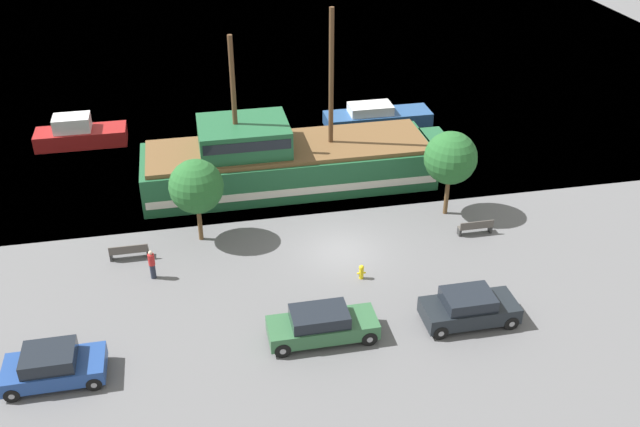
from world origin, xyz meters
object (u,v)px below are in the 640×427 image
object	(u,v)px
pirate_ship	(285,161)
parked_car_curb_mid	(469,308)
parked_car_curb_front	(322,325)
bench_promenade_west	(129,251)
parked_car_curb_rear	(53,366)
fire_hydrant	(361,271)
pedestrian_walking_near	(152,264)
moored_boat_dockside	(79,134)
bench_promenade_east	(476,227)
moored_boat_outer	(376,117)

from	to	relation	value
pirate_ship	parked_car_curb_mid	world-z (taller)	pirate_ship
pirate_ship	parked_car_curb_front	bearing A→B (deg)	-92.90
pirate_ship	bench_promenade_west	world-z (taller)	pirate_ship
parked_car_curb_rear	fire_hydrant	world-z (taller)	parked_car_curb_rear
parked_car_curb_rear	pedestrian_walking_near	bearing A→B (deg)	58.82
moored_boat_dockside	bench_promenade_west	xyz separation A→B (m)	(3.59, -14.75, -0.33)
parked_car_curb_mid	bench_promenade_west	distance (m)	17.05
bench_promenade_east	bench_promenade_west	size ratio (longest dim) A/B	0.96
parked_car_curb_front	fire_hydrant	world-z (taller)	parked_car_curb_front
fire_hydrant	pedestrian_walking_near	xyz separation A→B (m)	(-9.94, 2.08, 0.37)
pirate_ship	parked_car_curb_rear	bearing A→B (deg)	-128.60
parked_car_curb_front	pedestrian_walking_near	size ratio (longest dim) A/B	3.02
parked_car_curb_front	parked_car_curb_rear	xyz separation A→B (m)	(-11.02, -0.33, -0.02)
moored_boat_outer	parked_car_curb_rear	size ratio (longest dim) A/B	1.91
moored_boat_outer	parked_car_curb_front	size ratio (longest dim) A/B	1.60
pirate_ship	moored_boat_outer	xyz separation A→B (m)	(7.77, 7.61, -0.95)
parked_car_curb_front	bench_promenade_east	world-z (taller)	parked_car_curb_front
parked_car_curb_rear	bench_promenade_east	xyz separation A→B (m)	(20.82, 7.05, -0.29)
fire_hydrant	parked_car_curb_rear	bearing A→B (deg)	-162.61
fire_hydrant	pedestrian_walking_near	distance (m)	10.16
parked_car_curb_front	parked_car_curb_mid	distance (m)	6.64
moored_boat_dockside	fire_hydrant	xyz separation A→B (m)	(14.72, -18.75, -0.37)
moored_boat_outer	bench_promenade_west	size ratio (longest dim) A/B	3.89
fire_hydrant	moored_boat_outer	bearing A→B (deg)	72.42
bench_promenade_east	bench_promenade_west	world-z (taller)	same
bench_promenade_west	bench_promenade_east	bearing A→B (deg)	-4.02
parked_car_curb_front	parked_car_curb_mid	size ratio (longest dim) A/B	1.12
moored_boat_dockside	bench_promenade_west	world-z (taller)	moored_boat_dockside
bench_promenade_east	parked_car_curb_front	bearing A→B (deg)	-145.56
pirate_ship	fire_hydrant	world-z (taller)	pirate_ship
parked_car_curb_rear	bench_promenade_east	size ratio (longest dim) A/B	2.11
moored_boat_dockside	bench_promenade_west	distance (m)	15.19
parked_car_curb_front	pedestrian_walking_near	xyz separation A→B (m)	(-7.15, 6.07, 0.03)
moored_boat_outer	bench_promenade_west	bearing A→B (deg)	-140.23
parked_car_curb_front	parked_car_curb_rear	distance (m)	11.03
moored_boat_dockside	parked_car_curb_mid	world-z (taller)	moored_boat_dockside
pirate_ship	bench_promenade_west	distance (m)	11.14
pirate_ship	parked_car_curb_mid	bearing A→B (deg)	-67.89
parked_car_curb_front	parked_car_curb_mid	bearing A→B (deg)	-1.40
parked_car_curb_mid	bench_promenade_west	world-z (taller)	parked_car_curb_mid
fire_hydrant	bench_promenade_east	size ratio (longest dim) A/B	0.41
bench_promenade_west	pedestrian_walking_near	distance (m)	2.28
parked_car_curb_front	fire_hydrant	distance (m)	4.88
moored_boat_outer	bench_promenade_west	xyz separation A→B (m)	(-16.83, -14.00, -0.16)
bench_promenade_east	pedestrian_walking_near	distance (m)	16.96
bench_promenade_west	moored_boat_dockside	bearing A→B (deg)	103.69
moored_boat_outer	bench_promenade_east	xyz separation A→B (m)	(1.30, -15.28, -0.16)
parked_car_curb_front	moored_boat_dockside	bearing A→B (deg)	117.67
moored_boat_dockside	parked_car_curb_mid	xyz separation A→B (m)	(18.56, -22.91, -0.01)
moored_boat_outer	parked_car_curb_rear	bearing A→B (deg)	-131.16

